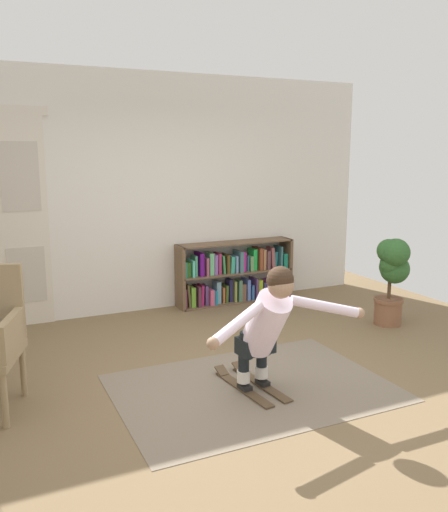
% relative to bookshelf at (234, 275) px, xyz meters
% --- Properties ---
extents(ground_plane, '(7.20, 7.20, 0.00)m').
position_rel_bookshelf_xyz_m(ground_plane, '(-1.08, -2.39, -0.37)').
color(ground_plane, brown).
extents(back_wall, '(6.00, 0.10, 2.90)m').
position_rel_bookshelf_xyz_m(back_wall, '(-1.08, 0.21, 1.08)').
color(back_wall, silver).
rests_on(back_wall, ground).
extents(rug, '(2.27, 1.61, 0.01)m').
position_rel_bookshelf_xyz_m(rug, '(-1.01, -2.44, -0.37)').
color(rug, '#7B6D5B').
rests_on(rug, ground).
extents(bookshelf, '(1.59, 0.30, 0.81)m').
position_rel_bookshelf_xyz_m(bookshelf, '(0.00, 0.00, 0.00)').
color(bookshelf, brown).
rests_on(bookshelf, ground).
extents(potted_plant, '(0.40, 0.43, 1.02)m').
position_rel_bookshelf_xyz_m(potted_plant, '(1.20, -1.62, 0.25)').
color(potted_plant, brown).
rests_on(potted_plant, ground).
extents(skis_pair, '(0.35, 0.83, 0.07)m').
position_rel_bookshelf_xyz_m(skis_pair, '(-1.02, -2.41, -0.35)').
color(skis_pair, brown).
rests_on(skis_pair, rug).
extents(person_skier, '(1.44, 0.73, 1.04)m').
position_rel_bookshelf_xyz_m(person_skier, '(-0.99, -2.64, 0.27)').
color(person_skier, white).
rests_on(person_skier, skis_pair).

